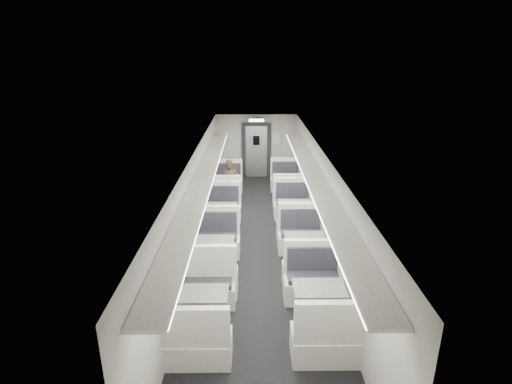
{
  "coord_description": "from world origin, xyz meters",
  "views": [
    {
      "loc": [
        -0.15,
        -8.85,
        4.62
      ],
      "look_at": [
        -0.06,
        0.98,
        1.14
      ],
      "focal_mm": 28.0,
      "sensor_mm": 36.0,
      "label": 1
    }
  ],
  "objects_px": {
    "booth_left_b": "(221,218)",
    "booth_right_b": "(295,215)",
    "exit_sign": "(256,120)",
    "passenger": "(230,184)",
    "booth_left_c": "(214,256)",
    "booth_left_d": "(204,310)",
    "booth_left_a": "(227,188)",
    "booth_right_a": "(287,187)",
    "booth_right_c": "(304,251)",
    "booth_right_d": "(318,306)",
    "vestibule_door": "(256,151)"
  },
  "relations": [
    {
      "from": "exit_sign",
      "to": "booth_right_b",
      "type": "bearing_deg",
      "value": -76.79
    },
    {
      "from": "booth_left_a",
      "to": "booth_right_d",
      "type": "height_order",
      "value": "booth_right_d"
    },
    {
      "from": "booth_left_c",
      "to": "booth_right_c",
      "type": "relative_size",
      "value": 1.01
    },
    {
      "from": "booth_right_b",
      "to": "exit_sign",
      "type": "height_order",
      "value": "exit_sign"
    },
    {
      "from": "booth_left_d",
      "to": "booth_right_b",
      "type": "relative_size",
      "value": 0.97
    },
    {
      "from": "booth_left_b",
      "to": "passenger",
      "type": "bearing_deg",
      "value": 84.75
    },
    {
      "from": "booth_right_c",
      "to": "exit_sign",
      "type": "height_order",
      "value": "exit_sign"
    },
    {
      "from": "booth_left_b",
      "to": "booth_right_c",
      "type": "height_order",
      "value": "booth_right_c"
    },
    {
      "from": "booth_left_d",
      "to": "exit_sign",
      "type": "distance_m",
      "value": 8.72
    },
    {
      "from": "booth_right_b",
      "to": "booth_right_d",
      "type": "relative_size",
      "value": 0.98
    },
    {
      "from": "booth_left_d",
      "to": "booth_right_b",
      "type": "bearing_deg",
      "value": 64.47
    },
    {
      "from": "booth_left_c",
      "to": "exit_sign",
      "type": "relative_size",
      "value": 3.54
    },
    {
      "from": "booth_left_d",
      "to": "booth_right_b",
      "type": "xyz_separation_m",
      "value": [
        2.0,
        4.19,
        0.01
      ]
    },
    {
      "from": "booth_left_a",
      "to": "booth_right_a",
      "type": "distance_m",
      "value": 2.0
    },
    {
      "from": "passenger",
      "to": "booth_left_b",
      "type": "bearing_deg",
      "value": -91.99
    },
    {
      "from": "booth_right_b",
      "to": "booth_right_d",
      "type": "distance_m",
      "value": 4.1
    },
    {
      "from": "booth_left_b",
      "to": "booth_left_c",
      "type": "bearing_deg",
      "value": -90.0
    },
    {
      "from": "booth_right_d",
      "to": "booth_left_d",
      "type": "bearing_deg",
      "value": -177.57
    },
    {
      "from": "booth_left_b",
      "to": "passenger",
      "type": "distance_m",
      "value": 1.8
    },
    {
      "from": "booth_left_a",
      "to": "booth_right_d",
      "type": "relative_size",
      "value": 0.91
    },
    {
      "from": "booth_right_a",
      "to": "passenger",
      "type": "xyz_separation_m",
      "value": [
        -1.84,
        -0.8,
        0.38
      ]
    },
    {
      "from": "booth_right_a",
      "to": "passenger",
      "type": "bearing_deg",
      "value": -156.47
    },
    {
      "from": "booth_left_b",
      "to": "booth_right_b",
      "type": "height_order",
      "value": "booth_right_b"
    },
    {
      "from": "booth_left_c",
      "to": "booth_right_b",
      "type": "distance_m",
      "value": 3.04
    },
    {
      "from": "booth_right_d",
      "to": "vestibule_door",
      "type": "height_order",
      "value": "vestibule_door"
    },
    {
      "from": "booth_right_b",
      "to": "booth_right_c",
      "type": "height_order",
      "value": "booth_right_c"
    },
    {
      "from": "booth_right_b",
      "to": "booth_right_d",
      "type": "height_order",
      "value": "booth_right_d"
    },
    {
      "from": "booth_right_b",
      "to": "booth_right_c",
      "type": "bearing_deg",
      "value": -90.0
    },
    {
      "from": "passenger",
      "to": "booth_left_c",
      "type": "bearing_deg",
      "value": -89.1
    },
    {
      "from": "booth_left_a",
      "to": "booth_right_a",
      "type": "xyz_separation_m",
      "value": [
        2.0,
        0.02,
        0.01
      ]
    },
    {
      "from": "booth_right_d",
      "to": "booth_left_c",
      "type": "bearing_deg",
      "value": 137.77
    },
    {
      "from": "vestibule_door",
      "to": "exit_sign",
      "type": "bearing_deg",
      "value": -90.0
    },
    {
      "from": "booth_left_c",
      "to": "exit_sign",
      "type": "distance_m",
      "value": 6.89
    },
    {
      "from": "booth_right_c",
      "to": "booth_left_c",
      "type": "bearing_deg",
      "value": -174.28
    },
    {
      "from": "passenger",
      "to": "exit_sign",
      "type": "xyz_separation_m",
      "value": [
        0.84,
        2.64,
        1.52
      ]
    },
    {
      "from": "booth_left_d",
      "to": "booth_right_c",
      "type": "xyz_separation_m",
      "value": [
        2.0,
        2.1,
        0.01
      ]
    },
    {
      "from": "booth_left_c",
      "to": "exit_sign",
      "type": "bearing_deg",
      "value": 81.32
    },
    {
      "from": "booth_right_a",
      "to": "booth_right_d",
      "type": "relative_size",
      "value": 0.95
    },
    {
      "from": "vestibule_door",
      "to": "booth_right_d",
      "type": "bearing_deg",
      "value": -83.56
    },
    {
      "from": "booth_left_b",
      "to": "booth_right_d",
      "type": "height_order",
      "value": "booth_right_d"
    },
    {
      "from": "exit_sign",
      "to": "passenger",
      "type": "bearing_deg",
      "value": -107.65
    },
    {
      "from": "booth_left_c",
      "to": "vestibule_door",
      "type": "xyz_separation_m",
      "value": [
        1.0,
        7.04,
        0.65
      ]
    },
    {
      "from": "booth_left_d",
      "to": "vestibule_door",
      "type": "xyz_separation_m",
      "value": [
        1.0,
        8.94,
        0.67
      ]
    },
    {
      "from": "booth_left_d",
      "to": "booth_right_b",
      "type": "height_order",
      "value": "booth_right_b"
    },
    {
      "from": "booth_left_a",
      "to": "booth_right_b",
      "type": "distance_m",
      "value": 3.13
    },
    {
      "from": "booth_left_a",
      "to": "exit_sign",
      "type": "relative_size",
      "value": 3.25
    },
    {
      "from": "booth_left_a",
      "to": "vestibule_door",
      "type": "height_order",
      "value": "vestibule_door"
    },
    {
      "from": "booth_right_b",
      "to": "exit_sign",
      "type": "distance_m",
      "value": 4.77
    },
    {
      "from": "booth_right_c",
      "to": "vestibule_door",
      "type": "relative_size",
      "value": 1.03
    },
    {
      "from": "booth_left_a",
      "to": "booth_left_b",
      "type": "distance_m",
      "value": 2.54
    }
  ]
}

